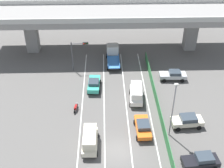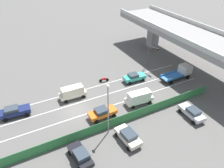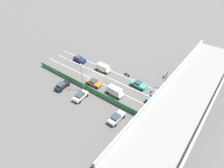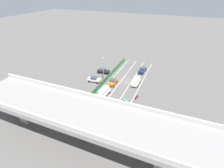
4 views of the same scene
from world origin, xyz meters
The scene contains 20 objects.
ground_plane centered at (0.00, 0.00, 0.00)m, with size 300.00×300.00×0.00m, color #565451.
lane_line_left_edge centered at (-4.87, 3.11, 0.00)m, with size 0.14×42.21×0.01m, color silver.
lane_line_mid_left centered at (-1.62, 3.11, 0.00)m, with size 0.14×42.21×0.01m, color silver.
lane_line_mid_right centered at (1.62, 3.11, 0.00)m, with size 0.14×42.21×0.01m, color silver.
lane_line_right_edge centered at (4.87, 3.11, 0.00)m, with size 0.14×42.21×0.01m, color silver.
elevated_overpass centered at (0.00, 26.21, 6.58)m, with size 47.04×9.63×8.37m.
green_fence centered at (6.09, 3.11, 0.78)m, with size 0.10×38.31×1.57m.
car_taxi_teal centered at (-3.18, 13.17, 0.90)m, with size 2.17×4.40×1.62m.
car_van_white centered at (3.19, 10.06, 1.27)m, with size 2.27×4.77×2.26m.
car_van_cream centered at (-3.43, 0.76, 1.24)m, with size 2.09×4.60×2.19m.
car_sedan_navy centered at (-3.13, -8.81, 0.92)m, with size 2.25×4.62×1.67m.
car_taxi_orange centered at (3.40, 3.15, 0.89)m, with size 2.11×4.41×1.60m.
flatbed_truck_blue centered at (0.06, 22.05, 1.31)m, with size 2.44×6.39×2.55m.
motorcycle centered at (-5.71, 7.84, 0.46)m, with size 0.64×1.93×0.93m.
parked_sedan_dark centered at (9.48, -2.70, 0.92)m, with size 4.39×2.28×1.68m.
parked_sedan_cream centered at (9.48, 4.12, 0.93)m, with size 4.33×2.30×1.67m.
parked_wagon_silver centered at (9.80, 15.39, 0.89)m, with size 4.43×2.09×1.61m.
traffic_light centered at (-5.97, 18.92, 3.77)m, with size 2.94×0.45×5.35m.
street_lamp centered at (6.80, 2.49, 4.86)m, with size 0.60×0.36×8.14m.
traffic_cone centered at (5.09, -3.41, 0.34)m, with size 0.47×0.47×0.72m.
Camera 3 is at (32.35, 31.30, 31.64)m, focal length 30.09 mm.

